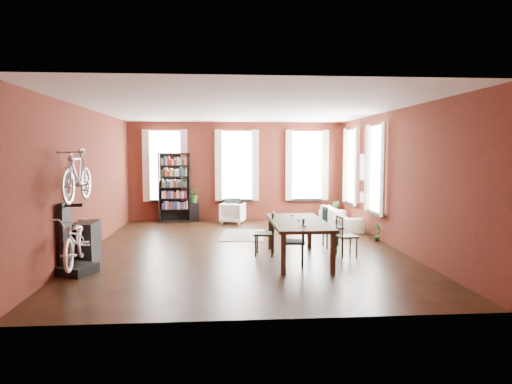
{
  "coord_description": "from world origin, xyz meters",
  "views": [
    {
      "loc": [
        -0.53,
        -10.38,
        2.22
      ],
      "look_at": [
        0.32,
        0.6,
        1.26
      ],
      "focal_mm": 32.0,
      "sensor_mm": 36.0,
      "label": 1
    }
  ],
  "objects": [
    {
      "name": "bookshelf",
      "position": [
        -2.0,
        4.3,
        1.1
      ],
      "size": [
        1.0,
        0.32,
        2.2
      ],
      "primitive_type": "cube",
      "color": "black",
      "rests_on": "ground"
    },
    {
      "name": "dining_chair_c",
      "position": [
        2.16,
        -0.91,
        0.43
      ],
      "size": [
        0.46,
        0.46,
        0.86
      ],
      "primitive_type": "cube",
      "rotation": [
        0.0,
        0.0,
        1.72
      ],
      "color": "#202E1B",
      "rests_on": "ground"
    },
    {
      "name": "room",
      "position": [
        0.25,
        0.62,
        2.14
      ],
      "size": [
        9.0,
        9.04,
        3.22
      ],
      "color": "black",
      "rests_on": "ground"
    },
    {
      "name": "plant_by_sofa",
      "position": [
        3.05,
        3.81,
        0.15
      ],
      "size": [
        0.47,
        0.74,
        0.31
      ],
      "primitive_type": "imported",
      "rotation": [
        0.0,
        0.0,
        -0.14
      ],
      "color": "#265722",
      "rests_on": "ground"
    },
    {
      "name": "striped_rug",
      "position": [
        0.06,
        1.69,
        0.01
      ],
      "size": [
        1.32,
        1.92,
        0.01
      ],
      "primitive_type": "cube",
      "rotation": [
        0.0,
        0.0,
        -0.11
      ],
      "color": "black",
      "rests_on": "ground"
    },
    {
      "name": "plant_stand",
      "position": [
        -1.39,
        4.29,
        0.3
      ],
      "size": [
        0.34,
        0.34,
        0.6
      ],
      "primitive_type": "cube",
      "rotation": [
        0.0,
        0.0,
        0.13
      ],
      "color": "black",
      "rests_on": "ground"
    },
    {
      "name": "dining_chair_d",
      "position": [
        2.08,
        -0.01,
        0.48
      ],
      "size": [
        0.45,
        0.45,
        0.96
      ],
      "primitive_type": "cube",
      "rotation": [
        0.0,
        0.0,
        1.59
      ],
      "color": "#1C3E3E",
      "rests_on": "ground"
    },
    {
      "name": "dining_table",
      "position": [
        1.05,
        -1.2,
        0.41
      ],
      "size": [
        1.09,
        2.39,
        0.82
      ],
      "primitive_type": "cube",
      "rotation": [
        0.0,
        0.0,
        -0.0
      ],
      "color": "#443829",
      "rests_on": "ground"
    },
    {
      "name": "dining_chair_a",
      "position": [
        0.89,
        -1.64,
        0.48
      ],
      "size": [
        0.5,
        0.5,
        0.95
      ],
      "primitive_type": "cube",
      "rotation": [
        0.0,
        0.0,
        -1.72
      ],
      "color": "#163231",
      "rests_on": "ground"
    },
    {
      "name": "plant_on_stand",
      "position": [
        -1.39,
        4.29,
        0.81
      ],
      "size": [
        0.51,
        0.56,
        0.41
      ],
      "primitive_type": "imported",
      "rotation": [
        0.0,
        0.0,
        0.07
      ],
      "color": "#285A24",
      "rests_on": "plant_stand"
    },
    {
      "name": "bike_wall_rack",
      "position": [
        -3.4,
        -1.8,
        0.65
      ],
      "size": [
        0.16,
        0.6,
        1.3
      ],
      "primitive_type": "cube",
      "color": "black",
      "rests_on": "ground"
    },
    {
      "name": "cream_sofa",
      "position": [
        2.95,
        2.6,
        0.41
      ],
      "size": [
        0.61,
        2.08,
        0.81
      ],
      "primitive_type": "imported",
      "rotation": [
        0.0,
        0.0,
        1.57
      ],
      "color": "beige",
      "rests_on": "ground"
    },
    {
      "name": "bicycle_hung",
      "position": [
        -3.15,
        -1.8,
        2.13
      ],
      "size": [
        0.47,
        1.0,
        1.66
      ],
      "primitive_type": "imported",
      "color": "#A5A8AD",
      "rests_on": "bike_wall_rack"
    },
    {
      "name": "bicycle_floor",
      "position": [
        -3.17,
        -1.94,
        1.05
      ],
      "size": [
        0.71,
        0.98,
        1.75
      ],
      "primitive_type": "imported",
      "rotation": [
        0.0,
        0.0,
        0.11
      ],
      "color": "white",
      "rests_on": "bike_trainer"
    },
    {
      "name": "bike_trainer",
      "position": [
        -3.18,
        -1.96,
        0.08
      ],
      "size": [
        0.77,
        0.77,
        0.17
      ],
      "primitive_type": "cube",
      "rotation": [
        0.0,
        0.0,
        -0.43
      ],
      "color": "black",
      "rests_on": "ground"
    },
    {
      "name": "console_table",
      "position": [
        -3.28,
        -0.9,
        0.4
      ],
      "size": [
        0.4,
        0.8,
        0.8
      ],
      "primitive_type": "cube",
      "color": "black",
      "rests_on": "ground"
    },
    {
      "name": "white_armchair",
      "position": [
        -0.16,
        3.84,
        0.36
      ],
      "size": [
        0.85,
        0.82,
        0.71
      ],
      "primitive_type": "imported",
      "rotation": [
        0.0,
        0.0,
        2.84
      ],
      "color": "white",
      "rests_on": "ground"
    },
    {
      "name": "plant_small",
      "position": [
        3.37,
        0.63,
        0.08
      ],
      "size": [
        0.41,
        0.51,
        0.16
      ],
      "primitive_type": "imported",
      "rotation": [
        0.0,
        0.0,
        0.45
      ],
      "color": "#265522",
      "rests_on": "ground"
    },
    {
      "name": "dining_chair_b",
      "position": [
        0.41,
        -0.69,
        0.47
      ],
      "size": [
        0.51,
        0.51,
        0.94
      ],
      "primitive_type": "cube",
      "rotation": [
        0.0,
        0.0,
        -1.76
      ],
      "color": "#1F2D1A",
      "rests_on": "ground"
    }
  ]
}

